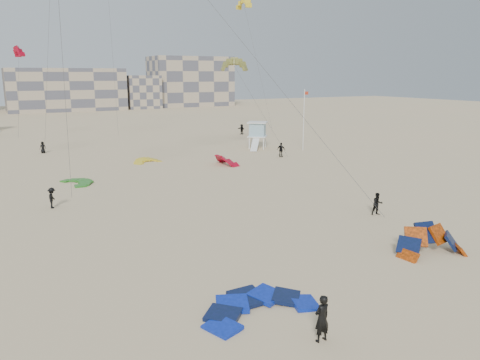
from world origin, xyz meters
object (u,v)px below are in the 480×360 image
kite_ground_orange (431,254)px  kitesurfer_main (322,318)px  kite_ground_blue (259,311)px  lifeguard_tower_near (258,135)px

kite_ground_orange → kitesurfer_main: 12.03m
kitesurfer_main → kite_ground_blue: bearing=-78.6°
lifeguard_tower_near → kite_ground_blue: bearing=-81.6°
kitesurfer_main → lifeguard_tower_near: lifeguard_tower_near is taller
kite_ground_blue → lifeguard_tower_near: 46.99m
lifeguard_tower_near → kite_ground_orange: bearing=-67.5°
kite_ground_blue → kitesurfer_main: kitesurfer_main is taller
kite_ground_blue → lifeguard_tower_near: size_ratio=0.91×
kite_ground_blue → kitesurfer_main: (0.94, -3.20, 0.96)m
kite_ground_blue → kitesurfer_main: bearing=-75.3°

